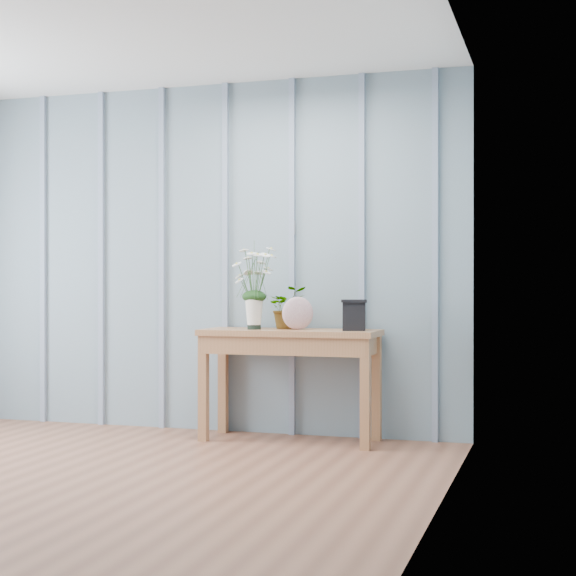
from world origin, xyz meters
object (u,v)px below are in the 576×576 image
(sideboard, at_px, (290,347))
(felt_disc_vessel, at_px, (298,313))
(daisy_vase, at_px, (254,276))
(carved_box, at_px, (354,315))

(sideboard, height_order, felt_disc_vessel, felt_disc_vessel)
(daisy_vase, distance_m, carved_box, 0.73)
(daisy_vase, height_order, carved_box, daisy_vase)
(sideboard, relative_size, felt_disc_vessel, 5.42)
(daisy_vase, relative_size, carved_box, 2.81)
(sideboard, xyz_separation_m, daisy_vase, (-0.24, -0.06, 0.47))
(daisy_vase, xyz_separation_m, felt_disc_vessel, (0.29, 0.04, -0.25))
(sideboard, bearing_deg, carved_box, -2.63)
(felt_disc_vessel, bearing_deg, sideboard, 126.26)
(sideboard, distance_m, carved_box, 0.50)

